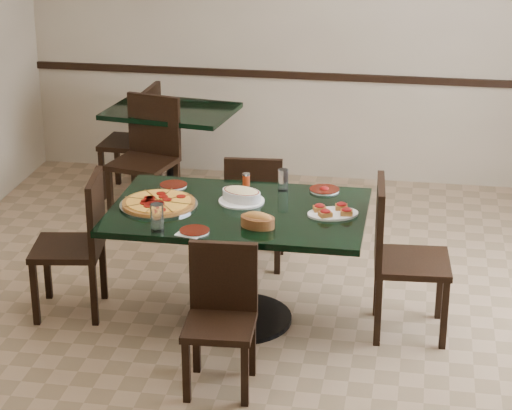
% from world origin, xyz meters
% --- Properties ---
extents(floor, '(5.50, 5.50, 0.00)m').
position_xyz_m(floor, '(0.00, 0.00, 0.00)').
color(floor, '#8A6E50').
rests_on(floor, ground).
extents(room_shell, '(5.50, 5.50, 5.50)m').
position_xyz_m(room_shell, '(1.02, 1.73, 1.17)').
color(room_shell, silver).
rests_on(room_shell, floor).
extents(main_table, '(1.53, 0.99, 0.75)m').
position_xyz_m(main_table, '(-0.18, 0.00, 0.57)').
color(main_table, black).
rests_on(main_table, floor).
extents(back_table, '(1.08, 0.85, 0.75)m').
position_xyz_m(back_table, '(-1.12, 2.07, 0.52)').
color(back_table, black).
rests_on(back_table, floor).
extents(chair_far, '(0.42, 0.42, 0.83)m').
position_xyz_m(chair_far, '(-0.22, 0.80, 0.46)').
color(chair_far, black).
rests_on(chair_far, floor).
extents(chair_near, '(0.39, 0.39, 0.80)m').
position_xyz_m(chair_near, '(-0.14, -0.72, 0.44)').
color(chair_near, black).
rests_on(chair_near, floor).
extents(chair_right, '(0.47, 0.47, 0.96)m').
position_xyz_m(chair_right, '(0.77, 0.04, 0.54)').
color(chair_right, black).
rests_on(chair_right, floor).
extents(chair_left, '(0.48, 0.48, 0.91)m').
position_xyz_m(chair_left, '(-1.18, -0.04, 0.51)').
color(chair_left, black).
rests_on(chair_left, floor).
extents(back_chair_near, '(0.53, 0.53, 0.95)m').
position_xyz_m(back_chair_near, '(-1.20, 1.64, 0.53)').
color(back_chair_near, black).
rests_on(back_chair_near, floor).
extents(back_chair_left, '(0.45, 0.45, 0.92)m').
position_xyz_m(back_chair_left, '(-1.40, 2.07, 0.52)').
color(back_chair_left, black).
rests_on(back_chair_left, floor).
extents(pepperoni_pizza, '(0.47, 0.47, 0.04)m').
position_xyz_m(pepperoni_pizza, '(-0.67, -0.03, 0.77)').
color(pepperoni_pizza, '#B4B3BB').
rests_on(pepperoni_pizza, main_table).
extents(lasagna_casserole, '(0.29, 0.28, 0.09)m').
position_xyz_m(lasagna_casserole, '(-0.18, 0.12, 0.80)').
color(lasagna_casserole, white).
rests_on(lasagna_casserole, main_table).
extents(bread_basket, '(0.23, 0.19, 0.09)m').
position_xyz_m(bread_basket, '(-0.02, -0.25, 0.79)').
color(bread_basket, brown).
rests_on(bread_basket, main_table).
extents(bruschetta_platter, '(0.36, 0.30, 0.05)m').
position_xyz_m(bruschetta_platter, '(0.39, 0.00, 0.77)').
color(bruschetta_platter, white).
rests_on(bruschetta_platter, main_table).
extents(side_plate_near, '(0.17, 0.17, 0.02)m').
position_xyz_m(side_plate_near, '(-0.36, -0.39, 0.76)').
color(side_plate_near, white).
rests_on(side_plate_near, main_table).
extents(side_plate_far_r, '(0.19, 0.19, 0.03)m').
position_xyz_m(side_plate_far_r, '(0.29, 0.39, 0.76)').
color(side_plate_far_r, white).
rests_on(side_plate_far_r, main_table).
extents(side_plate_far_l, '(0.17, 0.17, 0.02)m').
position_xyz_m(side_plate_far_l, '(-0.66, 0.32, 0.76)').
color(side_plate_far_l, white).
rests_on(side_plate_far_l, main_table).
extents(napkin_setting, '(0.17, 0.17, 0.01)m').
position_xyz_m(napkin_setting, '(-0.38, -0.41, 0.75)').
color(napkin_setting, white).
rests_on(napkin_setting, main_table).
extents(water_glass_a, '(0.07, 0.07, 0.14)m').
position_xyz_m(water_glass_a, '(0.04, 0.36, 0.82)').
color(water_glass_a, white).
rests_on(water_glass_a, main_table).
extents(water_glass_b, '(0.07, 0.07, 0.16)m').
position_xyz_m(water_glass_b, '(-0.57, -0.41, 0.83)').
color(water_glass_b, white).
rests_on(water_glass_b, main_table).
extents(pepper_shaker, '(0.05, 0.05, 0.08)m').
position_xyz_m(pepper_shaker, '(-0.21, 0.41, 0.79)').
color(pepper_shaker, '#BA3013').
rests_on(pepper_shaker, main_table).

